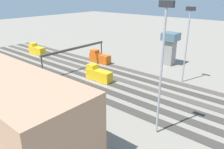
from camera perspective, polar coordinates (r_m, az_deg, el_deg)
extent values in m
plane|color=gray|center=(80.39, -3.94, -0.35)|extent=(400.00, 400.00, 0.00)
cube|color=#4C443D|center=(89.17, 1.67, 1.86)|extent=(140.00, 2.80, 0.12)
cube|color=#3D3833|center=(85.54, -0.44, 1.05)|extent=(140.00, 2.80, 0.12)
cube|color=#4C443D|center=(82.05, -2.73, 0.16)|extent=(140.00, 2.80, 0.12)
cube|color=#3D3833|center=(78.73, -5.21, -0.80)|extent=(140.00, 2.80, 0.12)
cube|color=#3D3833|center=(75.59, -7.91, -1.84)|extent=(140.00, 2.80, 0.12)
cube|color=#3D3833|center=(72.67, -10.84, -2.96)|extent=(140.00, 2.80, 0.12)
cube|color=gold|center=(113.61, -18.64, 5.86)|extent=(10.00, 3.00, 3.60)
cube|color=gold|center=(115.59, -19.57, 7.27)|extent=(3.00, 2.70, 1.40)
cube|color=gold|center=(75.72, -3.37, -0.12)|extent=(10.00, 3.00, 3.60)
cube|color=gold|center=(76.89, -5.03, 2.14)|extent=(3.00, 2.70, 1.40)
cube|color=#D85914|center=(95.03, -3.12, 4.20)|extent=(10.00, 3.00, 3.60)
cube|color=#D85914|center=(96.39, -4.45, 5.94)|extent=(3.00, 2.70, 1.40)
cylinder|color=#9EA0A5|center=(75.24, 18.44, 6.40)|extent=(0.44, 0.44, 23.11)
cube|color=#262628|center=(73.46, 19.52, 15.61)|extent=(2.80, 0.70, 1.20)
cylinder|color=#9EA0A5|center=(44.59, 12.39, -0.44)|extent=(0.44, 0.44, 25.89)
cube|color=#262628|center=(41.84, 13.85, 17.16)|extent=(2.80, 0.70, 1.20)
cylinder|color=#4C4742|center=(96.62, -2.73, 5.76)|extent=(0.50, 0.50, 8.00)
cylinder|color=#4C4742|center=(78.84, -17.37, 1.40)|extent=(0.50, 0.50, 8.00)
cube|color=#4C4742|center=(85.83, -9.49, 6.64)|extent=(0.70, 30.00, 0.80)
cube|color=gray|center=(94.35, 14.48, 5.46)|extent=(4.00, 4.00, 10.21)
cube|color=slate|center=(92.94, 14.84, 9.39)|extent=(6.00, 6.00, 3.00)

